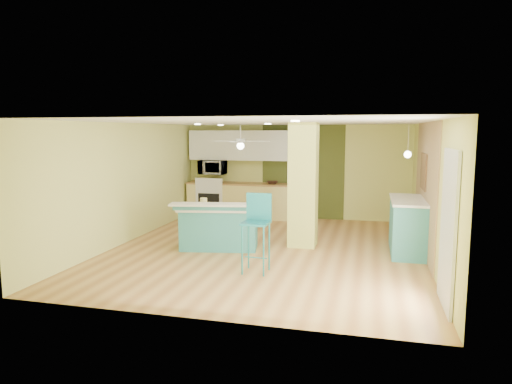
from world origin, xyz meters
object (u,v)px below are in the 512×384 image
bar_stool (257,220)px  side_counter (408,226)px  fruit_bowl (272,182)px  peninsula (219,226)px  canister (204,202)px

bar_stool → side_counter: 3.17m
fruit_bowl → side_counter: bearing=-39.5°
peninsula → side_counter: (3.63, 0.60, 0.08)m
bar_stool → canister: 1.95m
peninsula → side_counter: bearing=-1.2°
bar_stool → canister: bearing=139.4°
peninsula → fruit_bowl: size_ratio=5.79×
peninsula → fruit_bowl: bearing=73.0°
fruit_bowl → canister: (-0.71, -3.24, -0.06)m
peninsula → canister: 0.59m
bar_stool → fruit_bowl: size_ratio=4.13×
fruit_bowl → canister: fruit_bowl is taller
bar_stool → fruit_bowl: bar_stool is taller
side_counter → fruit_bowl: side_counter is taller
bar_stool → side_counter: bar_stool is taller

